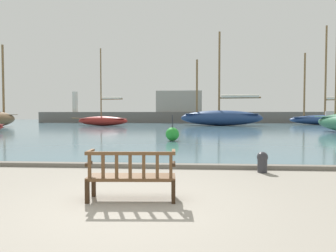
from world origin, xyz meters
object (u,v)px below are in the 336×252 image
Objects in this scene: sailboat_distant_harbor at (221,117)px; sailboat_mid_starboard at (327,118)px; sailboat_far_starboard at (103,120)px; channel_buoy at (172,134)px; mooring_bollard at (262,161)px; park_bench at (132,175)px.

sailboat_mid_starboard is (15.41, 3.63, -0.16)m from sailboat_distant_harbor.
channel_buoy is at bearing -64.60° from sailboat_far_starboard.
channel_buoy is (-20.66, -27.49, -0.65)m from sailboat_mid_starboard.
mooring_bollard is at bearing -116.12° from sailboat_mid_starboard.
sailboat_mid_starboard is at bearing 9.19° from sailboat_far_starboard.
sailboat_distant_harbor is 22.12× the size of mooring_bollard.
sailboat_mid_starboard reaches higher than mooring_bollard.
park_bench is 44.20m from sailboat_mid_starboard.
sailboat_mid_starboard is 34.40m from channel_buoy.
sailboat_distant_harbor is at bearing 85.93° from mooring_bollard.
sailboat_mid_starboard is at bearing 63.88° from mooring_bollard.
park_bench is 35.79m from sailboat_distant_harbor.
park_bench is at bearing -72.73° from sailboat_far_starboard.
sailboat_far_starboard is 7.02× the size of channel_buoy.
sailboat_distant_harbor is 0.89× the size of sailboat_mid_starboard.
sailboat_distant_harbor is 24.44m from channel_buoy.
sailboat_mid_starboard is (20.76, 39.01, 0.65)m from park_bench.
channel_buoy reaches higher than mooring_bollard.
mooring_bollard is (13.59, -31.09, -0.53)m from sailboat_far_starboard.
sailboat_mid_starboard is (31.31, 5.07, 0.28)m from sailboat_far_starboard.
sailboat_mid_starboard is at bearing 13.26° from sailboat_distant_harbor.
mooring_bollard is (-2.31, -32.52, -0.96)m from sailboat_distant_harbor.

